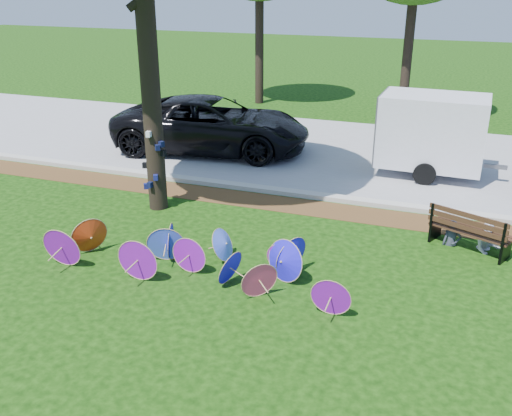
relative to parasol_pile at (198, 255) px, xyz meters
The scene contains 10 objects.
ground 0.76m from the parasol_pile, 75.49° to the right, with size 90.00×90.00×0.00m, color black.
mulch_strip 3.89m from the parasol_pile, 87.56° to the left, with size 90.00×1.00×0.01m, color #472D16.
curb 4.58m from the parasol_pile, 87.94° to the left, with size 90.00×0.30×0.12m, color #B7B5AD.
street 8.72m from the parasol_pile, 88.92° to the left, with size 90.00×8.00×0.01m, color gray.
parasol_pile is the anchor object (origin of this frame).
black_van 8.10m from the parasol_pile, 111.98° to the left, with size 2.82×6.12×1.70m, color black.
cargo_trailer 8.29m from the parasol_pile, 63.84° to the left, with size 2.78×1.76×2.54m, color silver.
park_bench 5.59m from the parasol_pile, 30.58° to the left, with size 1.67×0.64×0.87m, color black, non-canonical shape.
person_left 5.32m from the parasol_pile, 32.97° to the left, with size 0.38×0.25×1.05m, color #343946.
person_right 5.92m from the parasol_pile, 29.27° to the left, with size 0.56×0.44×1.16m, color silver.
Camera 1 is at (4.10, -7.96, 5.26)m, focal length 40.00 mm.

